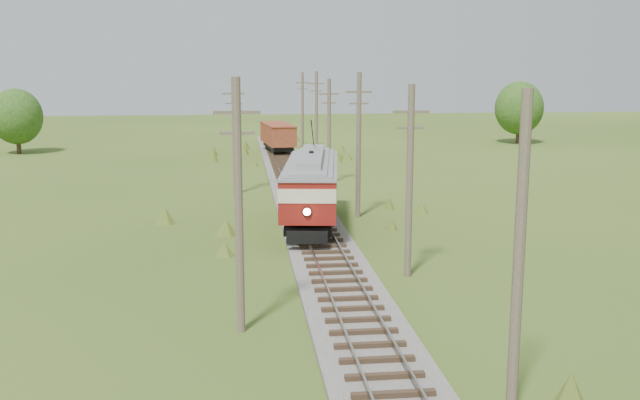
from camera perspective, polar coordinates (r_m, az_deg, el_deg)
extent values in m
cube|color=#605B54|center=(47.46, -1.36, -0.56)|extent=(3.60, 96.00, 0.25)
cube|color=#726659|center=(47.34, -2.23, -0.15)|extent=(0.08, 96.00, 0.17)
cube|color=#726659|center=(47.46, -0.50, -0.11)|extent=(0.08, 96.00, 0.17)
cube|color=#2D2116|center=(47.42, -1.36, -0.31)|extent=(2.40, 96.00, 0.16)
cube|color=black|center=(41.83, -0.68, -0.82)|extent=(4.01, 11.66, 0.47)
cube|color=maroon|center=(41.64, -0.69, 0.57)|extent=(4.57, 12.71, 1.14)
cube|color=beige|center=(41.48, -0.69, 1.84)|extent=(4.61, 12.77, 0.72)
cube|color=black|center=(41.48, -0.69, 1.84)|extent=(4.56, 12.22, 0.57)
cube|color=maroon|center=(41.41, -0.69, 2.55)|extent=(4.57, 12.71, 0.31)
cube|color=gray|center=(41.36, -0.69, 3.02)|extent=(4.65, 12.84, 0.39)
cube|color=gray|center=(41.32, -0.69, 3.50)|extent=(2.57, 9.41, 0.41)
sphere|color=#FFF2BF|center=(35.43, -1.05, -0.95)|extent=(0.37, 0.37, 0.37)
cylinder|color=black|center=(43.04, -0.61, 5.36)|extent=(0.72, 4.79, 2.00)
cylinder|color=black|center=(37.29, -2.14, -2.33)|extent=(0.24, 0.84, 0.83)
cylinder|color=black|center=(37.23, 0.25, -2.34)|extent=(0.24, 0.84, 0.83)
cylinder|color=black|center=(46.49, -1.43, 0.27)|extent=(0.24, 0.84, 0.83)
cylinder|color=black|center=(46.44, 0.48, 0.26)|extent=(0.24, 0.84, 0.83)
cube|color=black|center=(77.17, -3.38, 4.35)|extent=(2.90, 7.48, 0.51)
cube|color=maroon|center=(77.04, -3.39, 5.28)|extent=(3.51, 8.34, 2.02)
cube|color=maroon|center=(76.95, -3.40, 6.07)|extent=(3.58, 8.51, 0.12)
cylinder|color=black|center=(74.65, -3.65, 4.17)|extent=(0.21, 0.82, 0.81)
cylinder|color=black|center=(74.91, -2.50, 4.21)|extent=(0.21, 0.82, 0.81)
cylinder|color=black|center=(79.43, -4.22, 4.55)|extent=(0.21, 0.82, 0.81)
cylinder|color=black|center=(79.67, -3.13, 4.58)|extent=(0.21, 0.82, 0.81)
cone|color=gray|center=(66.32, -0.65, 3.13)|extent=(3.61, 3.61, 1.36)
cone|color=gray|center=(65.34, 0.25, 2.77)|extent=(2.03, 2.03, 0.79)
cylinder|color=brown|center=(19.46, 15.62, -4.45)|extent=(0.30, 0.30, 8.80)
cylinder|color=brown|center=(31.68, 7.18, 1.41)|extent=(0.30, 0.30, 8.60)
cube|color=brown|center=(31.33, 7.31, 7.01)|extent=(1.60, 0.12, 0.12)
cube|color=brown|center=(31.39, 7.28, 5.74)|extent=(1.20, 0.10, 0.10)
cylinder|color=brown|center=(44.26, 3.10, 4.35)|extent=(0.30, 0.30, 9.00)
cube|color=brown|center=(44.02, 3.15, 8.62)|extent=(1.60, 0.12, 0.12)
cube|color=brown|center=(44.05, 3.14, 7.71)|extent=(1.20, 0.10, 0.10)
cylinder|color=brown|center=(57.06, 0.73, 5.47)|extent=(0.30, 0.30, 8.40)
cube|color=brown|center=(56.87, 0.74, 8.48)|extent=(1.60, 0.12, 0.12)
cube|color=brown|center=(56.90, 0.73, 7.78)|extent=(1.20, 0.10, 0.10)
cylinder|color=brown|center=(69.96, -0.29, 6.63)|extent=(0.30, 0.30, 8.90)
cube|color=brown|center=(69.81, -0.29, 9.29)|extent=(1.60, 0.12, 0.12)
cube|color=brown|center=(69.83, -0.29, 8.72)|extent=(1.20, 0.10, 0.10)
cylinder|color=brown|center=(82.85, -1.40, 7.18)|extent=(0.30, 0.30, 8.70)
cube|color=brown|center=(82.73, -1.41, 9.36)|extent=(1.60, 0.12, 0.12)
cube|color=brown|center=(82.74, -1.41, 8.87)|extent=(1.20, 0.10, 0.10)
cylinder|color=brown|center=(24.85, -6.51, -0.64)|extent=(0.30, 0.30, 9.00)
cube|color=brown|center=(24.43, -6.68, 6.97)|extent=(1.60, 0.12, 0.12)
cube|color=brown|center=(24.48, -6.64, 5.33)|extent=(1.20, 0.10, 0.10)
cylinder|color=brown|center=(52.62, -6.88, 5.07)|extent=(0.30, 0.30, 8.60)
cube|color=brown|center=(52.42, -6.95, 8.44)|extent=(1.60, 0.12, 0.12)
cube|color=brown|center=(52.45, -6.94, 7.68)|extent=(1.20, 0.10, 0.10)
cylinder|color=#38281C|center=(84.24, -22.97, 4.23)|extent=(0.50, 0.50, 2.34)
ellipsoid|color=#1F4314|center=(84.02, -23.11, 6.17)|extent=(5.46, 5.46, 6.01)
cylinder|color=#38281C|center=(91.38, 15.54, 5.17)|extent=(0.50, 0.50, 2.52)
ellipsoid|color=#1F4314|center=(91.16, 15.64, 7.10)|extent=(5.88, 5.88, 6.47)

